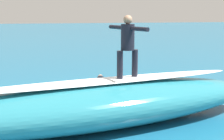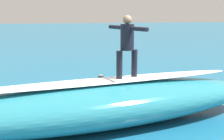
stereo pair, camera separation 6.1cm
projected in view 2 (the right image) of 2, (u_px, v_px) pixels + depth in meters
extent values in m
plane|color=#196084|center=(96.00, 101.00, 10.81)|extent=(120.00, 120.00, 0.00)
ellipsoid|color=teal|center=(99.00, 105.00, 8.42)|extent=(9.57, 4.22, 1.17)
ellipsoid|color=white|center=(99.00, 81.00, 8.30)|extent=(7.89, 2.50, 0.08)
ellipsoid|color=yellow|center=(127.00, 79.00, 8.60)|extent=(1.94, 1.25, 0.06)
cylinder|color=black|center=(119.00, 65.00, 8.38)|extent=(0.16, 0.16, 0.74)
cylinder|color=black|center=(134.00, 63.00, 8.66)|extent=(0.16, 0.16, 0.74)
cylinder|color=black|center=(127.00, 37.00, 8.39)|extent=(0.47, 0.47, 0.67)
sphere|color=tan|center=(127.00, 20.00, 8.31)|extent=(0.23, 0.23, 0.23)
cylinder|color=black|center=(139.00, 29.00, 7.96)|extent=(0.35, 0.59, 0.11)
cylinder|color=black|center=(116.00, 27.00, 8.73)|extent=(0.35, 0.59, 0.11)
ellipsoid|color=#E0563D|center=(102.00, 86.00, 12.76)|extent=(0.68, 2.50, 0.08)
cylinder|color=black|center=(102.00, 81.00, 12.73)|extent=(0.34, 0.87, 0.30)
sphere|color=tan|center=(101.00, 77.00, 13.23)|extent=(0.22, 0.22, 0.22)
cylinder|color=black|center=(106.00, 88.00, 11.98)|extent=(0.17, 0.72, 0.14)
cylinder|color=black|center=(102.00, 88.00, 11.96)|extent=(0.17, 0.72, 0.14)
ellipsoid|color=white|center=(176.00, 104.00, 10.35)|extent=(0.78, 0.76, 0.13)
ellipsoid|color=white|center=(185.00, 89.00, 12.22)|extent=(1.15, 1.17, 0.12)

